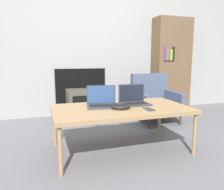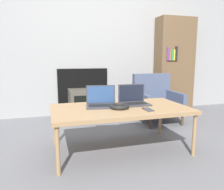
{
  "view_description": "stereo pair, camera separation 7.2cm",
  "coord_description": "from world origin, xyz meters",
  "views": [
    {
      "loc": [
        -0.76,
        -1.76,
        0.93
      ],
      "look_at": [
        0.0,
        0.54,
        0.53
      ],
      "focal_mm": 35.0,
      "sensor_mm": 36.0,
      "label": 1
    },
    {
      "loc": [
        -0.69,
        -1.79,
        0.93
      ],
      "look_at": [
        0.0,
        0.54,
        0.53
      ],
      "focal_mm": 35.0,
      "sensor_mm": 36.0,
      "label": 2
    }
  ],
  "objects": [
    {
      "name": "ground_plane",
      "position": [
        0.0,
        0.0,
        0.0
      ],
      "size": [
        14.0,
        14.0,
        0.0
      ],
      "primitive_type": "plane",
      "color": "slate"
    },
    {
      "name": "wall_back",
      "position": [
        -0.0,
        1.89,
        1.28
      ],
      "size": [
        7.0,
        0.08,
        2.6
      ],
      "color": "#999999",
      "rests_on": "ground_plane"
    },
    {
      "name": "table",
      "position": [
        0.0,
        0.24,
        0.42
      ],
      "size": [
        1.36,
        0.74,
        0.45
      ],
      "color": "#9E7A51",
      "rests_on": "ground_plane"
    },
    {
      "name": "laptop_left",
      "position": [
        -0.17,
        0.34,
        0.5
      ],
      "size": [
        0.33,
        0.26,
        0.21
      ],
      "rotation": [
        0.0,
        0.0,
        -0.17
      ],
      "color": "#38383D",
      "rests_on": "table"
    },
    {
      "name": "laptop_right",
      "position": [
        0.18,
        0.34,
        0.5
      ],
      "size": [
        0.3,
        0.21,
        0.21
      ],
      "rotation": [
        0.0,
        0.0,
        -0.01
      ],
      "color": "#38383D",
      "rests_on": "table"
    },
    {
      "name": "headphones",
      "position": [
        -0.03,
        0.2,
        0.47
      ],
      "size": [
        0.2,
        0.2,
        0.04
      ],
      "color": "black",
      "rests_on": "table"
    },
    {
      "name": "phone",
      "position": [
        0.22,
        0.06,
        0.46
      ],
      "size": [
        0.07,
        0.14,
        0.01
      ],
      "color": "#333338",
      "rests_on": "table"
    },
    {
      "name": "tv",
      "position": [
        -0.12,
        1.59,
        0.22
      ],
      "size": [
        0.52,
        0.5,
        0.45
      ],
      "color": "#4C473D",
      "rests_on": "ground_plane"
    },
    {
      "name": "armchair",
      "position": [
        0.86,
        1.14,
        0.34
      ],
      "size": [
        0.61,
        0.62,
        0.7
      ],
      "rotation": [
        0.0,
        0.0,
        -0.02
      ],
      "color": "#47516B",
      "rests_on": "ground_plane"
    },
    {
      "name": "bookshelf",
      "position": [
        1.5,
        1.69,
        0.82
      ],
      "size": [
        0.66,
        0.32,
        1.64
      ],
      "color": "brown",
      "rests_on": "ground_plane"
    }
  ]
}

